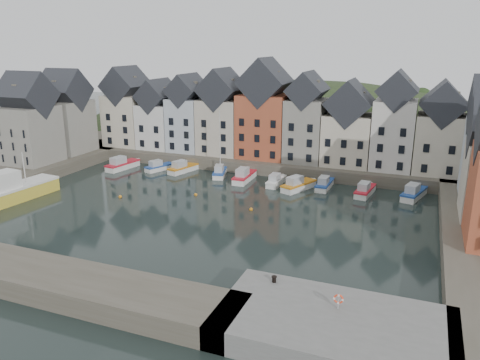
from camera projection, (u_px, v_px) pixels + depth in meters
The scene contains 22 objects.
ground at pixel (195, 217), 61.84m from camera, with size 260.00×260.00×0.00m, color black.
far_quay at pixel (267, 159), 88.33m from camera, with size 90.00×16.00×2.00m, color #4B4639.
left_quay at pixel (3, 176), 77.28m from camera, with size 14.00×54.00×2.00m, color #4B4639.
near_quay at pixel (334, 328), 35.95m from camera, with size 18.00×10.00×2.00m, color #60605E.
near_wall at pixel (1, 269), 45.45m from camera, with size 50.00×6.00×2.00m, color #4B4639.
hillside at pixel (299, 210), 116.86m from camera, with size 153.60×70.40×64.00m.
far_terrace at pixel (281, 120), 83.19m from camera, with size 72.37×8.16×17.78m.
left_terrace at pixel (49, 119), 84.08m from camera, with size 7.65×17.00×15.69m.
mooring_buoys at pixel (187, 200), 67.97m from camera, with size 20.50×5.50×0.50m.
boat_a at pixel (122, 165), 85.00m from camera, with size 3.25×7.23×2.68m.
boat_b at pixel (159, 167), 84.17m from camera, with size 3.69×5.84×2.15m.
boat_c at pixel (183, 168), 83.05m from camera, with size 3.58×6.62×2.43m.
boat_d at pixel (220, 172), 80.53m from camera, with size 3.49×6.29×11.48m.
boat_e at pixel (244, 177), 77.61m from camera, with size 2.30×6.88×2.62m.
boat_f at pixel (276, 181), 75.54m from camera, with size 1.91×5.76×2.20m.
boat_g at pixel (298, 185), 72.91m from camera, with size 4.53×6.95×2.56m.
boat_h at pixel (324, 184), 73.67m from camera, with size 1.97×6.03×2.30m.
boat_i at pixel (365, 191), 70.49m from camera, with size 2.67×6.38×2.38m.
boat_j at pixel (414, 193), 69.01m from camera, with size 3.76×7.04×2.59m.
large_vessel at pixel (9, 191), 67.19m from camera, with size 4.98×13.96×7.12m.
mooring_bollard at pixel (274, 279), 40.80m from camera, with size 0.48×0.48×0.56m.
life_ring_post at pixel (339, 299), 36.51m from camera, with size 0.80×0.17×1.30m.
Camera 1 is at (26.79, -51.73, 22.11)m, focal length 35.00 mm.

